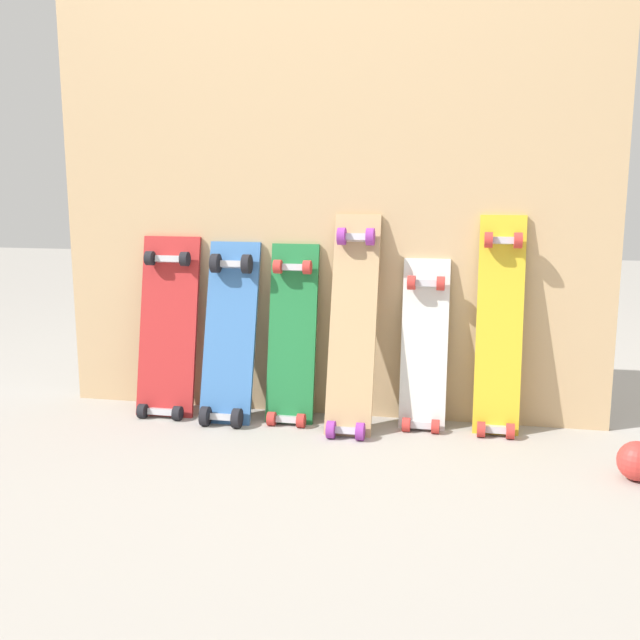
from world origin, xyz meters
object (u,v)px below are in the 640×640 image
(skateboard_red, at_px, (167,335))
(skateboard_natural, at_px, (352,333))
(rubber_ball, at_px, (637,461))
(skateboard_white, at_px, (424,354))
(skateboard_blue, at_px, (229,340))
(skateboard_green, at_px, (292,343))
(skateboard_yellow, at_px, (499,335))

(skateboard_red, xyz_separation_m, skateboard_natural, (0.73, -0.04, 0.05))
(skateboard_natural, height_order, rubber_ball, skateboard_natural)
(skateboard_white, bearing_deg, skateboard_blue, -176.18)
(skateboard_red, relative_size, skateboard_green, 1.03)
(skateboard_red, bearing_deg, skateboard_green, 0.73)
(skateboard_yellow, height_order, rubber_ball, skateboard_yellow)
(skateboard_yellow, bearing_deg, skateboard_blue, -177.25)
(skateboard_natural, distance_m, rubber_ball, 1.02)
(skateboard_blue, distance_m, skateboard_white, 0.73)
(skateboard_red, height_order, skateboard_natural, skateboard_natural)
(skateboard_natural, relative_size, rubber_ball, 6.93)
(skateboard_natural, xyz_separation_m, skateboard_yellow, (0.52, 0.07, 0.00))
(skateboard_yellow, bearing_deg, skateboard_white, 179.77)
(skateboard_blue, xyz_separation_m, skateboard_yellow, (0.99, 0.05, 0.05))
(skateboard_white, relative_size, skateboard_yellow, 0.82)
(skateboard_red, xyz_separation_m, skateboard_white, (0.98, 0.02, -0.03))
(skateboard_white, bearing_deg, skateboard_natural, -164.95)
(skateboard_green, relative_size, skateboard_natural, 0.87)
(rubber_ball, bearing_deg, skateboard_yellow, 137.08)
(skateboard_green, relative_size, skateboard_yellow, 0.87)
(skateboard_white, distance_m, skateboard_yellow, 0.27)
(skateboard_red, distance_m, skateboard_blue, 0.26)
(skateboard_green, height_order, skateboard_yellow, skateboard_yellow)
(skateboard_red, bearing_deg, skateboard_yellow, 1.03)
(skateboard_red, xyz_separation_m, skateboard_yellow, (1.24, 0.02, 0.05))
(skateboard_natural, bearing_deg, skateboard_red, 176.48)
(skateboard_blue, distance_m, skateboard_green, 0.24)
(skateboard_blue, height_order, rubber_ball, skateboard_blue)
(skateboard_green, distance_m, skateboard_yellow, 0.75)
(skateboard_white, height_order, skateboard_yellow, skateboard_yellow)
(skateboard_blue, bearing_deg, skateboard_natural, -2.40)
(skateboard_yellow, bearing_deg, skateboard_natural, -172.58)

